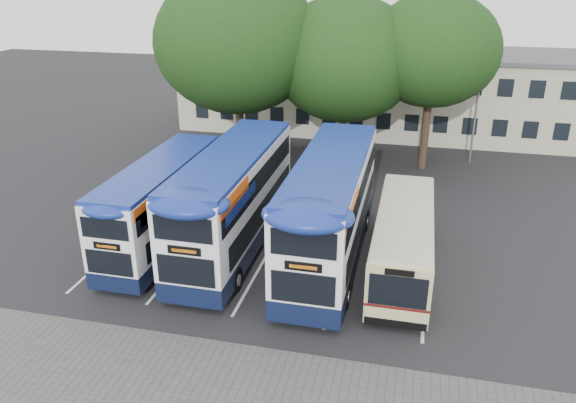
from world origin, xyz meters
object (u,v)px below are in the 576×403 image
(tree_left, at_px, (237,42))
(bus_dd_right, at_px, (330,205))
(bus_dd_mid, at_px, (234,196))
(bus_dd_left, at_px, (162,200))
(lamp_post, at_px, (479,87))
(tree_mid, at_px, (345,59))
(bus_single, at_px, (404,237))
(tree_right, at_px, (433,50))

(tree_left, xyz_separation_m, bus_dd_right, (7.90, -11.80, -5.15))
(bus_dd_mid, bearing_deg, bus_dd_left, -171.83)
(lamp_post, bearing_deg, bus_dd_right, -114.67)
(tree_mid, xyz_separation_m, bus_dd_left, (-6.41, -13.35, -4.58))
(bus_single, bearing_deg, tree_right, 87.18)
(tree_mid, bearing_deg, lamp_post, 14.37)
(tree_left, relative_size, bus_dd_left, 1.25)
(lamp_post, distance_m, bus_dd_left, 21.53)
(tree_left, bearing_deg, bus_dd_left, -89.28)
(lamp_post, relative_size, tree_right, 0.84)
(lamp_post, height_order, tree_left, tree_left)
(tree_mid, xyz_separation_m, bus_single, (4.54, -13.27, -5.24))
(tree_left, relative_size, bus_dd_mid, 1.08)
(bus_dd_right, bearing_deg, tree_left, 123.79)
(tree_right, bearing_deg, bus_dd_mid, -122.00)
(tree_left, relative_size, bus_dd_right, 1.06)
(tree_left, xyz_separation_m, bus_single, (11.10, -12.05, -6.21))
(tree_mid, relative_size, bus_dd_mid, 0.95)
(tree_mid, height_order, bus_single, tree_mid)
(tree_right, xyz_separation_m, bus_single, (-0.68, -13.70, -5.87))
(bus_dd_right, distance_m, bus_single, 3.38)
(lamp_post, bearing_deg, tree_left, -167.33)
(bus_dd_left, xyz_separation_m, bus_dd_right, (7.75, 0.34, 0.40))
(tree_left, height_order, bus_dd_left, tree_left)
(bus_dd_mid, bearing_deg, tree_mid, 76.45)
(bus_dd_left, distance_m, bus_dd_right, 7.76)
(bus_dd_mid, bearing_deg, tree_right, 58.00)
(tree_mid, xyz_separation_m, bus_dd_mid, (-3.10, -12.88, -4.23))
(tree_mid, distance_m, bus_single, 14.97)
(bus_single, bearing_deg, bus_dd_left, -179.55)
(bus_dd_left, relative_size, bus_single, 1.04)
(bus_dd_left, relative_size, bus_dd_mid, 0.86)
(bus_dd_right, bearing_deg, bus_dd_left, -177.49)
(lamp_post, xyz_separation_m, bus_dd_mid, (-11.39, -15.00, -2.51))
(tree_right, distance_m, bus_dd_left, 18.77)
(tree_mid, height_order, bus_dd_mid, tree_mid)
(lamp_post, relative_size, bus_dd_left, 0.94)
(tree_left, relative_size, tree_mid, 1.14)
(tree_mid, bearing_deg, bus_single, -71.12)
(tree_mid, bearing_deg, tree_right, 4.71)
(bus_dd_left, bearing_deg, bus_dd_mid, 8.17)
(tree_left, xyz_separation_m, bus_dd_mid, (3.46, -11.66, -5.20))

